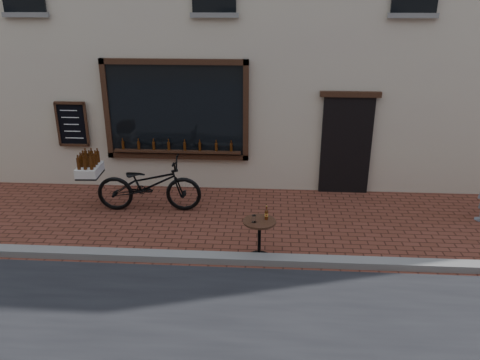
{
  "coord_description": "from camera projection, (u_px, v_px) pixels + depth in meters",
  "views": [
    {
      "loc": [
        0.2,
        -6.67,
        4.15
      ],
      "look_at": [
        -0.32,
        1.2,
        1.1
      ],
      "focal_mm": 35.0,
      "sensor_mm": 36.0,
      "label": 1
    }
  ],
  "objects": [
    {
      "name": "cargo_bicycle",
      "position": [
        147.0,
        184.0,
        9.68
      ],
      "size": [
        2.53,
        0.87,
        1.22
      ],
      "rotation": [
        0.0,
        0.0,
        1.62
      ],
      "color": "black",
      "rests_on": "ground"
    },
    {
      "name": "ground",
      "position": [
        255.0,
        269.0,
        7.72
      ],
      "size": [
        90.0,
        90.0,
        0.0
      ],
      "primitive_type": "plane",
      "color": "#5A2A1D",
      "rests_on": "ground"
    },
    {
      "name": "bistro_table",
      "position": [
        260.0,
        231.0,
        7.85
      ],
      "size": [
        0.56,
        0.56,
        0.95
      ],
      "color": "black",
      "rests_on": "ground"
    },
    {
      "name": "kerb",
      "position": [
        255.0,
        259.0,
        7.88
      ],
      "size": [
        90.0,
        0.25,
        0.12
      ],
      "primitive_type": "cube",
      "color": "slate",
      "rests_on": "ground"
    }
  ]
}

